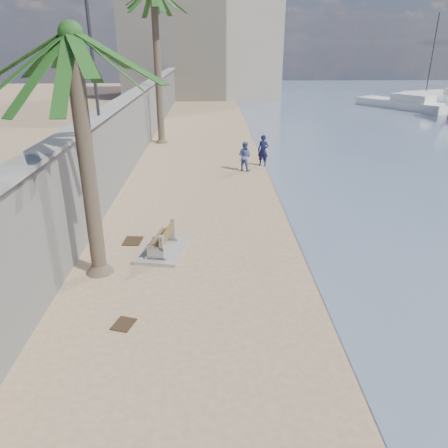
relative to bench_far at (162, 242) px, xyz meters
name	(u,v)px	position (x,y,z in m)	size (l,w,h in m)	color
seawall	(135,127)	(-2.76, 12.39, 1.40)	(0.45, 70.00, 3.50)	gray
wall_cap	(132,94)	(-2.76, 12.39, 3.20)	(0.80, 70.00, 0.12)	gray
end_building	(202,35)	(0.44, 44.39, 6.65)	(18.00, 12.00, 14.00)	#B7AA93
bench_far	(162,242)	(0.00, 0.00, 0.00)	(1.61, 2.12, 0.81)	gray
palm_mid	(71,37)	(-1.67, -1.24, 5.92)	(5.00, 5.00, 7.25)	brown
streetlight	(89,27)	(-2.66, 4.39, 6.29)	(0.28, 0.28, 5.12)	#2D2D33
person_a	(263,148)	(4.31, 10.43, 0.60)	(0.68, 0.46, 1.90)	#131436
person_b	(245,155)	(3.27, 9.52, 0.49)	(0.81, 0.63, 1.68)	#4E5EA1
yacht_far	(402,105)	(20.71, 32.16, 0.00)	(9.31, 2.61, 1.50)	silver
sailboat_west	(426,93)	(28.36, 43.49, -0.02)	(6.43, 3.56, 9.52)	silver
debris_c	(133,241)	(-1.08, 0.85, -0.34)	(0.72, 0.58, 0.03)	#382616
debris_d	(124,324)	(-0.51, -3.84, -0.34)	(0.55, 0.44, 0.03)	#382616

